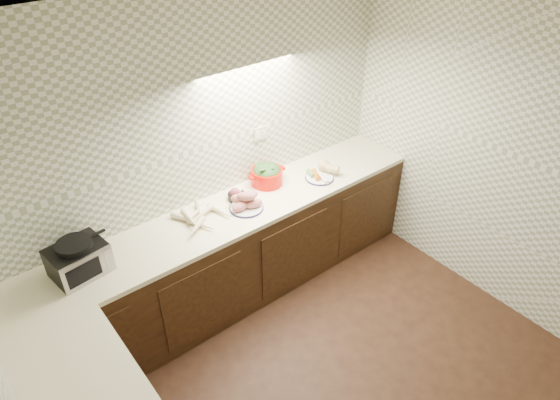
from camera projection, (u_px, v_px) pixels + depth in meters
room at (379, 234)px, 2.61m from camera, size 3.60×3.60×2.60m
counter at (215, 360)px, 3.37m from camera, size 3.60×3.60×0.90m
toaster_oven at (78, 259)px, 3.36m from camera, size 0.40×0.33×0.26m
parsnip_pile at (200, 217)px, 3.89m from camera, size 0.52×0.40×0.08m
sweet_potato_plate at (246, 202)px, 4.02m from camera, size 0.28×0.28×0.16m
onion_bowl at (236, 195)px, 4.13m from camera, size 0.15×0.15×0.11m
dutch_oven at (267, 174)px, 4.30m from camera, size 0.34×0.30×0.19m
veg_plate at (321, 171)px, 4.44m from camera, size 0.33×0.33×0.12m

